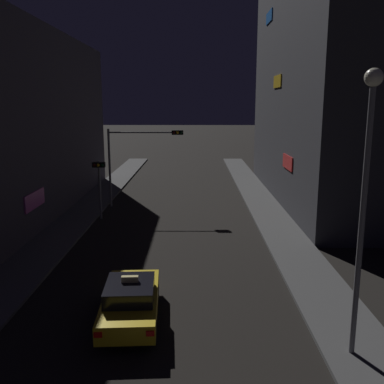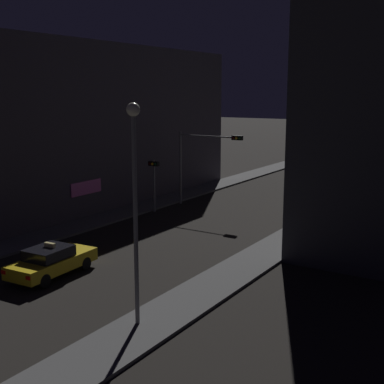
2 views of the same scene
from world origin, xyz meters
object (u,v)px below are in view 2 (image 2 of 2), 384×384
Objects in this scene: traffic_light_overhead at (203,153)px; traffic_light_left_kerb at (154,175)px; taxi at (52,261)px; street_lamp_near_block at (135,183)px.

traffic_light_overhead reaches higher than traffic_light_left_kerb.
traffic_light_left_kerb is (-3.90, 13.27, 1.95)m from taxi.
street_lamp_near_block reaches higher than taxi.
taxi is 8.44m from street_lamp_near_block.
traffic_light_overhead is 4.19m from traffic_light_left_kerb.
traffic_light_overhead reaches higher than taxi.
traffic_light_left_kerb is at bearing -120.74° from traffic_light_overhead.
traffic_light_overhead is 20.69m from street_lamp_near_block.
traffic_light_overhead is at bearing 59.26° from traffic_light_left_kerb.
traffic_light_overhead is at bearing 96.40° from taxi.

